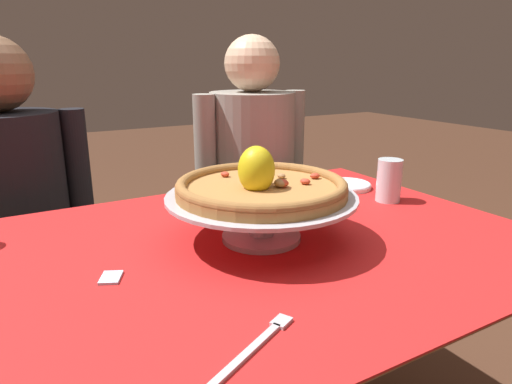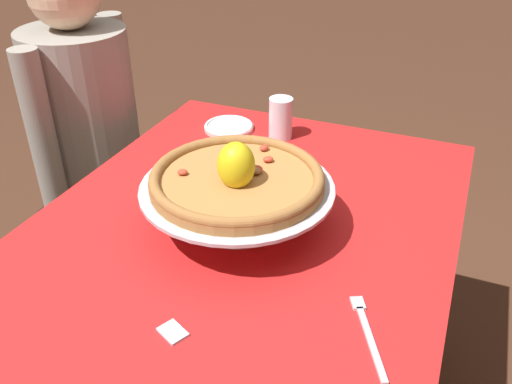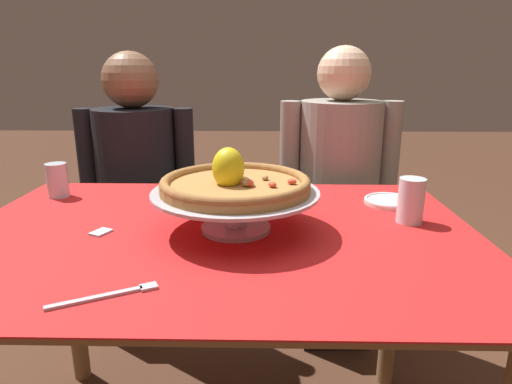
# 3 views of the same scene
# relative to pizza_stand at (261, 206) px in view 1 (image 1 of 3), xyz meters

# --- Properties ---
(dining_table) EXTENTS (1.32, 0.92, 0.75)m
(dining_table) POSITION_rel_pizza_stand_xyz_m (-0.05, -0.01, -0.18)
(dining_table) COLOR olive
(dining_table) RESTS_ON ground
(pizza_stand) EXTENTS (0.42, 0.42, 0.10)m
(pizza_stand) POSITION_rel_pizza_stand_xyz_m (0.00, 0.00, 0.00)
(pizza_stand) COLOR #B7B7C1
(pizza_stand) RESTS_ON dining_table
(pizza) EXTENTS (0.37, 0.37, 0.11)m
(pizza) POSITION_rel_pizza_stand_xyz_m (-0.00, -0.00, 0.05)
(pizza) COLOR #AD753D
(pizza) RESTS_ON pizza_stand
(water_glass_side_right) EXTENTS (0.07, 0.07, 0.12)m
(water_glass_side_right) POSITION_rel_pizza_stand_xyz_m (0.46, 0.07, -0.02)
(water_glass_side_right) COLOR silver
(water_glass_side_right) RESTS_ON dining_table
(side_plate) EXTENTS (0.15, 0.15, 0.02)m
(side_plate) POSITION_rel_pizza_stand_xyz_m (0.45, 0.23, -0.07)
(side_plate) COLOR silver
(side_plate) RESTS_ON dining_table
(dinner_fork) EXTENTS (0.18, 0.11, 0.01)m
(dinner_fork) POSITION_rel_pizza_stand_xyz_m (-0.21, -0.34, -0.07)
(dinner_fork) COLOR #B7B7C1
(dinner_fork) RESTS_ON dining_table
(sugar_packet) EXTENTS (0.05, 0.06, 0.00)m
(sugar_packet) POSITION_rel_pizza_stand_xyz_m (-0.34, -0.03, -0.08)
(sugar_packet) COLOR silver
(sugar_packet) RESTS_ON dining_table
(diner_left) EXTENTS (0.49, 0.34, 1.22)m
(diner_left) POSITION_rel_pizza_stand_xyz_m (-0.47, 0.76, -0.24)
(diner_left) COLOR gray
(diner_left) RESTS_ON ground
(diner_right) EXTENTS (0.49, 0.34, 1.23)m
(diner_right) POSITION_rel_pizza_stand_xyz_m (0.38, 0.71, -0.24)
(diner_right) COLOR black
(diner_right) RESTS_ON ground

